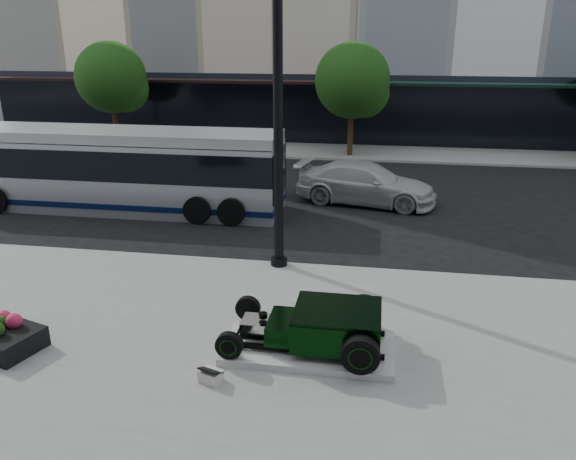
% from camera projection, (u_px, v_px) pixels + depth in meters
% --- Properties ---
extents(ground, '(120.00, 120.00, 0.00)m').
position_uv_depth(ground, '(292.00, 241.00, 17.65)').
color(ground, black).
rests_on(ground, ground).
extents(sidewalk_far, '(70.00, 4.00, 0.12)m').
position_uv_depth(sidewalk_far, '(332.00, 152.00, 30.65)').
color(sidewalk_far, gray).
rests_on(sidewalk_far, ground).
extents(street_trees, '(29.80, 3.80, 5.70)m').
position_uv_depth(street_trees, '(355.00, 83.00, 28.38)').
color(street_trees, black).
rests_on(street_trees, sidewalk_far).
extents(display_plinth, '(3.40, 1.80, 0.15)m').
position_uv_depth(display_plinth, '(309.00, 346.00, 11.36)').
color(display_plinth, silver).
rests_on(display_plinth, sidewalk_near).
extents(hot_rod, '(3.22, 2.00, 0.81)m').
position_uv_depth(hot_rod, '(326.00, 326.00, 11.14)').
color(hot_rod, black).
rests_on(hot_rod, display_plinth).
extents(info_plaque, '(0.48, 0.41, 0.31)m').
position_uv_depth(info_plaque, '(211.00, 375.00, 10.31)').
color(info_plaque, silver).
rests_on(info_plaque, sidewalk_near).
extents(lamppost, '(0.46, 0.46, 8.31)m').
position_uv_depth(lamppost, '(278.00, 126.00, 14.29)').
color(lamppost, black).
rests_on(lamppost, sidewalk_near).
extents(transit_bus, '(12.12, 2.88, 2.92)m').
position_uv_depth(transit_bus, '(118.00, 169.00, 20.52)').
color(transit_bus, '#AEB3B8').
rests_on(transit_bus, ground).
extents(white_sedan, '(5.61, 3.15, 1.54)m').
position_uv_depth(white_sedan, '(366.00, 183.00, 21.38)').
color(white_sedan, silver).
rests_on(white_sedan, ground).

